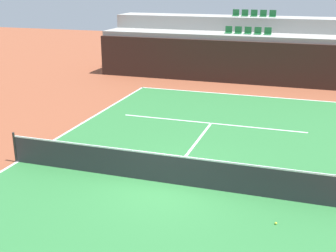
{
  "coord_description": "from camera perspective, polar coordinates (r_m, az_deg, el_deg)",
  "views": [
    {
      "loc": [
        3.98,
        -11.83,
        5.99
      ],
      "look_at": [
        -0.57,
        2.0,
        1.2
      ],
      "focal_mm": 46.96,
      "sensor_mm": 36.0,
      "label": 1
    }
  ],
  "objects": [
    {
      "name": "ground_plane",
      "position": [
        13.85,
        -0.35,
        -7.42
      ],
      "size": [
        80.0,
        80.0,
        0.0
      ],
      "primitive_type": "plane",
      "color": "brown"
    },
    {
      "name": "court_surface",
      "position": [
        13.84,
        -0.35,
        -7.41
      ],
      "size": [
        11.0,
        24.0,
        0.01
      ],
      "primitive_type": "cube",
      "color": "#2D7238",
      "rests_on": "ground_plane"
    },
    {
      "name": "baseline_far",
      "position": [
        24.84,
        8.47,
        4.09
      ],
      "size": [
        11.0,
        0.1,
        0.0
      ],
      "primitive_type": "cube",
      "color": "white",
      "rests_on": "court_surface"
    },
    {
      "name": "sideline_left",
      "position": [
        16.27,
        -18.93,
        -4.39
      ],
      "size": [
        0.1,
        24.0,
        0.0
      ],
      "primitive_type": "cube",
      "color": "white",
      "rests_on": "court_surface"
    },
    {
      "name": "service_line_far",
      "position": [
        19.6,
        5.61,
        0.36
      ],
      "size": [
        8.26,
        0.1,
        0.0
      ],
      "primitive_type": "cube",
      "color": "white",
      "rests_on": "court_surface"
    },
    {
      "name": "centre_service_line",
      "position": [
        16.66,
        3.15,
        -2.85
      ],
      "size": [
        0.1,
        6.4,
        0.0
      ],
      "primitive_type": "cube",
      "color": "white",
      "rests_on": "court_surface"
    },
    {
      "name": "back_wall",
      "position": [
        27.38,
        9.67,
        8.09
      ],
      "size": [
        18.87,
        0.3,
        2.59
      ],
      "primitive_type": "cube",
      "color": "black",
      "rests_on": "ground_plane"
    },
    {
      "name": "stands_tier_lower",
      "position": [
        28.67,
        10.11,
        8.8
      ],
      "size": [
        18.87,
        2.4,
        2.88
      ],
      "primitive_type": "cube",
      "color": "#9E9E99",
      "rests_on": "ground_plane"
    },
    {
      "name": "stands_tier_upper",
      "position": [
        30.96,
        10.83,
        10.29
      ],
      "size": [
        18.87,
        2.4,
        3.78
      ],
      "primitive_type": "cube",
      "color": "#9E9E99",
      "rests_on": "ground_plane"
    },
    {
      "name": "seating_row_lower",
      "position": [
        28.56,
        10.32,
        11.93
      ],
      "size": [
        2.89,
        0.44,
        0.44
      ],
      "color": "#1E6633",
      "rests_on": "stands_tier_lower"
    },
    {
      "name": "seating_row_upper",
      "position": [
        30.85,
        11.08,
        14.02
      ],
      "size": [
        2.89,
        0.44,
        0.44
      ],
      "color": "#1E6633",
      "rests_on": "stands_tier_upper"
    },
    {
      "name": "tennis_net",
      "position": [
        13.63,
        -0.36,
        -5.5
      ],
      "size": [
        11.08,
        0.08,
        1.07
      ],
      "color": "black",
      "rests_on": "court_surface"
    },
    {
      "name": "tennis_ball_0",
      "position": [
        11.97,
        13.83,
        -12.16
      ],
      "size": [
        0.07,
        0.07,
        0.07
      ],
      "primitive_type": "sphere",
      "color": "#CCE033",
      "rests_on": "court_surface"
    }
  ]
}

